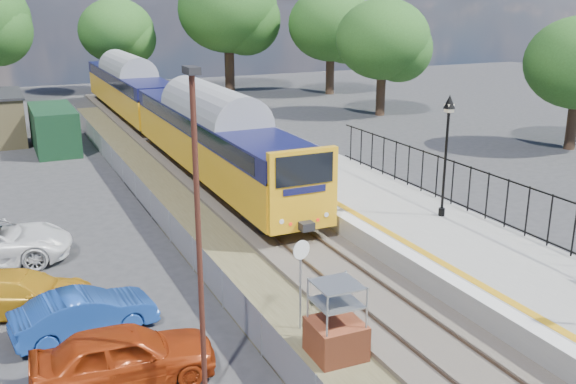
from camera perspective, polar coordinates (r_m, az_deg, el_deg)
ground at (r=18.11m, az=11.63°, el=-12.68°), size 120.00×120.00×0.00m
track_bed at (r=25.55m, az=-2.12°, el=-3.16°), size 5.90×80.00×0.29m
platform at (r=26.14m, az=8.81°, el=-2.05°), size 5.00×70.00×0.90m
platform_edge at (r=24.96m, az=4.90°, el=-1.73°), size 0.90×70.00×0.01m
victorian_lamp_north at (r=24.24m, az=14.01°, el=5.58°), size 0.44×0.44×4.60m
palisade_fence at (r=23.02m, az=21.83°, el=-2.08°), size 0.12×26.00×2.00m
wire_fence at (r=26.41m, az=-11.58°, el=-1.66°), size 0.06×52.00×1.20m
tree_line at (r=55.65m, az=-13.78°, el=14.08°), size 56.80×43.80×11.88m
train at (r=41.71m, az=-11.22°, el=7.57°), size 2.82×40.83×3.51m
brick_plinth at (r=16.54m, az=4.32°, el=-11.44°), size 1.32×1.32×2.08m
speed_sign at (r=17.36m, az=1.15°, el=-6.98°), size 0.53×0.15×2.68m
carpark_lamp at (r=13.56m, az=-7.99°, el=-2.93°), size 0.25×0.50×7.55m
car_red at (r=16.10m, az=-14.33°, el=-13.91°), size 4.38×1.98×1.46m
car_blue at (r=18.54m, az=-17.64°, el=-10.25°), size 3.95×1.81×1.26m
car_yellow at (r=20.36m, az=-22.66°, el=-8.29°), size 4.65×3.08×1.25m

